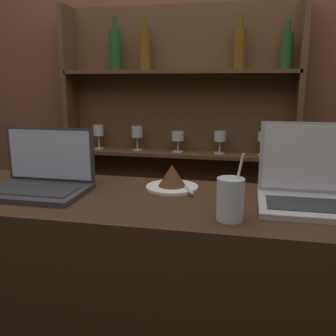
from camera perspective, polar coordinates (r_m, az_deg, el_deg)
bar_counter at (r=1.52m, az=-5.56°, el=-23.16°), size 1.87×0.52×1.03m
back_wall at (r=2.23m, az=2.14°, el=11.58°), size 7.00×0.06×2.70m
back_shelf at (r=2.20m, az=1.72°, el=1.34°), size 1.32×0.18×1.82m
laptop_near at (r=1.40m, az=-18.92°, el=-1.57°), size 0.35×0.24×0.22m
laptop_far at (r=1.26m, az=20.95°, el=-2.91°), size 0.32×0.25×0.25m
cake_plate at (r=1.36m, az=0.64°, el=-1.71°), size 0.19×0.19×0.09m
water_glass at (r=1.06m, az=9.47°, el=-4.69°), size 0.08×0.08×0.19m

